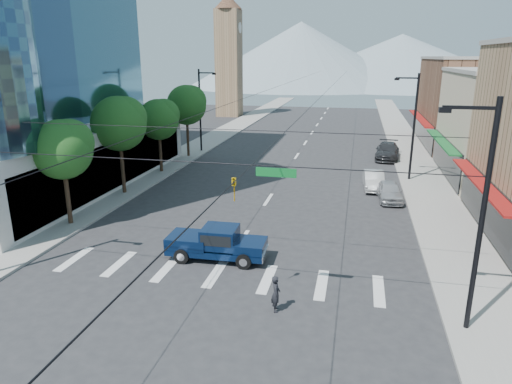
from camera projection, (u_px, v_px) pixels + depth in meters
ground at (210, 289)px, 21.00m from camera, size 160.00×160.00×0.00m
sidewalk_left at (218, 136)px, 60.91m from camera, size 4.00×120.00×0.15m
sidewalk_right at (405, 143)px, 55.91m from camera, size 4.00×120.00×0.15m
shop_far at (481, 104)px, 52.83m from camera, size 12.00×18.00×10.00m
clock_tower at (229, 54)px, 79.41m from camera, size 4.80×4.80×20.40m
mountain_left at (301, 54)px, 161.32m from camera, size 80.00×80.00×22.00m
mountain_right at (401, 60)px, 163.96m from camera, size 90.00×90.00×18.00m
tree_near at (65, 147)px, 27.59m from camera, size 3.65×3.64×6.71m
tree_midnear at (121, 122)px, 33.97m from camera, size 4.09×4.09×7.52m
tree_midfar at (160, 118)px, 40.69m from camera, size 3.65×3.64×6.71m
tree_far at (188, 104)px, 47.07m from camera, size 4.09×4.09×7.52m
signal_rig at (204, 199)px, 18.70m from camera, size 21.80×0.20×9.00m
lamp_pole_nw at (201, 107)px, 49.88m from camera, size 2.00×0.25×9.00m
lamp_pole_ne at (413, 123)px, 37.96m from camera, size 2.00×0.25×9.00m
pickup_truck at (216, 242)px, 23.88m from camera, size 5.31×2.17×1.78m
pedestrian at (276, 294)px, 18.98m from camera, size 0.51×0.65×1.59m
parked_car_near at (389, 191)px, 33.74m from camera, size 2.01×4.28×1.42m
parked_car_mid at (374, 180)px, 36.74m from camera, size 1.77×4.45×1.44m
parked_car_far at (387, 151)px, 47.45m from camera, size 2.79×5.90×1.66m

